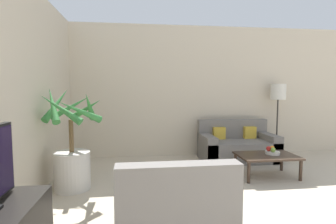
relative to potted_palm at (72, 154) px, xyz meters
name	(u,v)px	position (x,y,z in m)	size (l,w,h in m)	color
wall_back	(220,91)	(2.68, 1.73, 0.86)	(7.75, 0.06, 2.70)	beige
potted_palm	(72,154)	(0.00, 0.00, 0.00)	(0.81, 0.89, 1.44)	beige
sofa_loveseat	(237,147)	(2.86, 1.20, -0.23)	(1.44, 0.79, 0.77)	slate
floor_lamp	(278,96)	(3.83, 1.44, 0.77)	(0.30, 0.30, 1.50)	#2D2823
coffee_table	(267,157)	(2.94, 0.17, -0.19)	(0.92, 0.61, 0.35)	#38281E
fruit_bowl	(272,153)	(3.05, 0.20, -0.12)	(0.23, 0.23, 0.05)	beige
apple_red	(269,149)	(3.00, 0.23, -0.06)	(0.08, 0.08, 0.08)	red
apple_green	(273,150)	(3.03, 0.15, -0.06)	(0.08, 0.08, 0.08)	olive
orange_fruit	(272,148)	(3.08, 0.26, -0.06)	(0.08, 0.08, 0.08)	orange
armchair	(173,222)	(1.18, -1.59, -0.23)	(0.91, 0.81, 0.85)	slate
ottoman	(168,195)	(1.23, -0.83, -0.31)	(0.64, 0.48, 0.37)	slate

